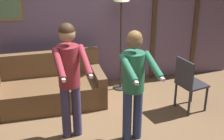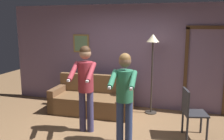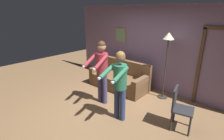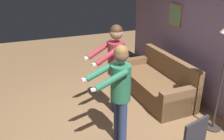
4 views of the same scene
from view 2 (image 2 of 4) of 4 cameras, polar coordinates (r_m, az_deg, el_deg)
name	(u,v)px [view 2 (image 2 of 4)]	position (r m, az deg, el deg)	size (l,w,h in m)	color
ground_plane	(99,139)	(4.84, -3.07, -15.53)	(12.00, 12.00, 0.00)	brown
back_wall_assembly	(127,56)	(6.38, 3.38, 3.15)	(6.40, 0.10, 2.60)	slate
couch	(92,101)	(6.11, -4.60, -7.04)	(1.93, 0.91, 0.87)	brown
torchiere_lamp	(153,50)	(5.84, 9.26, 4.51)	(0.29, 0.29, 1.89)	#332D28
person_standing_left	(85,81)	(4.84, -6.09, -2.45)	(0.49, 0.71, 1.71)	#413D67
person_standing_right	(124,90)	(4.35, 2.87, -4.69)	(0.48, 0.70, 1.63)	navy
dining_chair_distant	(191,110)	(4.95, 17.55, -8.75)	(0.51, 0.51, 0.93)	#2D2D33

